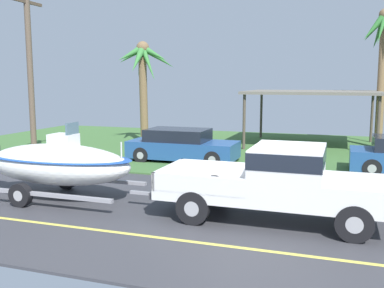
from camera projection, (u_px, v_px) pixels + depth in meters
ground at (295, 162)px, 18.41m from camera, size 36.00×22.00×0.11m
pickup_truck_towing at (286, 180)px, 10.43m from camera, size 5.67×2.10×1.83m
boat_on_trailer at (57, 164)px, 12.51m from camera, size 5.77×2.32×2.21m
parked_sedan_far at (182, 146)px, 18.32m from camera, size 4.51×1.90×1.38m
carport_awning at (312, 93)px, 22.35m from camera, size 6.54×5.22×2.86m
palm_tree_near_left at (383, 46)px, 21.46m from camera, size 2.31×2.79×6.86m
palm_tree_near_right at (143, 68)px, 22.98m from camera, size 2.86×3.10×5.43m
utility_pole at (30, 73)px, 17.97m from camera, size 0.24×1.80×7.11m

